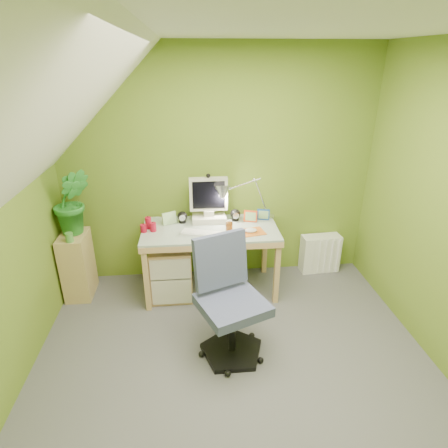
{
  "coord_description": "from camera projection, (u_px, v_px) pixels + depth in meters",
  "views": [
    {
      "loc": [
        -0.31,
        -2.11,
        2.24
      ],
      "look_at": [
        0.0,
        1.0,
        0.85
      ],
      "focal_mm": 30.0,
      "sensor_mm": 36.0,
      "label": 1
    }
  ],
  "objects": [
    {
      "name": "slope_ceiling",
      "position": [
        58.0,
        137.0,
        2.02
      ],
      "size": [
        1.1,
        3.2,
        1.1
      ],
      "primitive_type": "cube",
      "color": "white",
      "rests_on": "wall_left"
    },
    {
      "name": "speaker_right",
      "position": [
        235.0,
        215.0,
        3.82
      ],
      "size": [
        0.12,
        0.12,
        0.12
      ],
      "primitive_type": null,
      "rotation": [
        0.0,
        0.0,
        0.19
      ],
      "color": "black",
      "rests_on": "desk"
    },
    {
      "name": "desk",
      "position": [
        211.0,
        259.0,
        3.82
      ],
      "size": [
        1.33,
        0.68,
        0.71
      ],
      "primitive_type": null,
      "rotation": [
        0.0,
        0.0,
        -0.01
      ],
      "color": "tan",
      "rests_on": "floor"
    },
    {
      "name": "desk_lamp",
      "position": [
        253.0,
        189.0,
        3.75
      ],
      "size": [
        0.64,
        0.33,
        0.66
      ],
      "primitive_type": null,
      "rotation": [
        0.0,
        0.0,
        -0.11
      ],
      "color": "silver",
      "rests_on": "desk"
    },
    {
      "name": "side_ledge",
      "position": [
        78.0,
        265.0,
        3.76
      ],
      "size": [
        0.25,
        0.39,
        0.67
      ],
      "primitive_type": "cube",
      "color": "tan",
      "rests_on": "floor"
    },
    {
      "name": "radiator",
      "position": [
        320.0,
        253.0,
        4.24
      ],
      "size": [
        0.44,
        0.2,
        0.43
      ],
      "primitive_type": "cube",
      "rotation": [
        0.0,
        0.0,
        0.07
      ],
      "color": "white",
      "rests_on": "floor"
    },
    {
      "name": "ceiling",
      "position": [
        243.0,
        24.0,
        1.88
      ],
      "size": [
        3.2,
        3.2,
        0.01
      ],
      "primitive_type": "cube",
      "color": "white",
      "rests_on": "wall_back"
    },
    {
      "name": "monitor",
      "position": [
        209.0,
        198.0,
        3.74
      ],
      "size": [
        0.36,
        0.21,
        0.49
      ],
      "primitive_type": null,
      "rotation": [
        0.0,
        0.0,
        -0.0
      ],
      "color": "beige",
      "rests_on": "desk"
    },
    {
      "name": "wall_back",
      "position": [
        218.0,
        169.0,
        3.82
      ],
      "size": [
        3.2,
        0.01,
        2.4
      ],
      "primitive_type": "cube",
      "color": "olive",
      "rests_on": "floor"
    },
    {
      "name": "candle_cluster",
      "position": [
        148.0,
        225.0,
        3.61
      ],
      "size": [
        0.16,
        0.14,
        0.12
      ],
      "primitive_type": null,
      "rotation": [
        0.0,
        0.0,
        0.03
      ],
      "color": "#A80E27",
      "rests_on": "desk"
    },
    {
      "name": "task_chair",
      "position": [
        232.0,
        303.0,
        2.91
      ],
      "size": [
        0.72,
        0.72,
        1.0
      ],
      "primitive_type": null,
      "rotation": [
        0.0,
        0.0,
        0.39
      ],
      "color": "#444B6F",
      "rests_on": "floor"
    },
    {
      "name": "amber_tumbler",
      "position": [
        229.0,
        227.0,
        3.6
      ],
      "size": [
        0.07,
        0.07,
        0.09
      ],
      "primitive_type": "cylinder",
      "rotation": [
        0.0,
        0.0,
        -0.03
      ],
      "color": "brown",
      "rests_on": "desk"
    },
    {
      "name": "mousepad",
      "position": [
        251.0,
        232.0,
        3.58
      ],
      "size": [
        0.29,
        0.23,
        0.01
      ],
      "primitive_type": "cube",
      "rotation": [
        0.0,
        0.0,
        0.2
      ],
      "color": "#BF601D",
      "rests_on": "desk"
    },
    {
      "name": "photo_frame_blue",
      "position": [
        263.0,
        214.0,
        3.85
      ],
      "size": [
        0.13,
        0.05,
        0.11
      ],
      "primitive_type": "cube",
      "rotation": [
        0.0,
        0.0,
        -0.26
      ],
      "color": "navy",
      "rests_on": "desk"
    },
    {
      "name": "mouse",
      "position": [
        251.0,
        230.0,
        3.58
      ],
      "size": [
        0.14,
        0.1,
        0.04
      ],
      "primitive_type": "ellipsoid",
      "rotation": [
        0.0,
        0.0,
        0.21
      ],
      "color": "silver",
      "rests_on": "mousepad"
    },
    {
      "name": "green_cup",
      "position": [
        69.0,
        237.0,
        3.47
      ],
      "size": [
        0.07,
        0.07,
        0.09
      ],
      "primitive_type": "cylinder",
      "rotation": [
        0.0,
        0.0,
        0.03
      ],
      "color": "#4E903C",
      "rests_on": "side_ledge"
    },
    {
      "name": "floor",
      "position": [
        237.0,
        379.0,
        2.86
      ],
      "size": [
        3.2,
        3.2,
        0.01
      ],
      "primitive_type": "cube",
      "color": "#57575D",
      "rests_on": "ground"
    },
    {
      "name": "keyboard",
      "position": [
        203.0,
        233.0,
        3.54
      ],
      "size": [
        0.42,
        0.25,
        0.02
      ],
      "primitive_type": "cube",
      "rotation": [
        0.0,
        0.0,
        -0.34
      ],
      "color": "silver",
      "rests_on": "desk"
    },
    {
      "name": "speaker_left",
      "position": [
        182.0,
        217.0,
        3.77
      ],
      "size": [
        0.12,
        0.12,
        0.12
      ],
      "primitive_type": null,
      "rotation": [
        0.0,
        0.0,
        0.23
      ],
      "color": "black",
      "rests_on": "desk"
    },
    {
      "name": "potted_plant",
      "position": [
        72.0,
        202.0,
        3.54
      ],
      "size": [
        0.41,
        0.36,
        0.64
      ],
      "primitive_type": "imported",
      "rotation": [
        0.0,
        0.0,
        0.25
      ],
      "color": "#2A7E2A",
      "rests_on": "side_ledge"
    },
    {
      "name": "photo_frame_red",
      "position": [
        250.0,
        216.0,
        3.8
      ],
      "size": [
        0.14,
        0.06,
        0.12
      ],
      "primitive_type": "cube",
      "rotation": [
        0.0,
        0.0,
        -0.3
      ],
      "color": "#CB4015",
      "rests_on": "desk"
    },
    {
      "name": "photo_frame_green",
      "position": [
        169.0,
        218.0,
        3.74
      ],
      "size": [
        0.14,
        0.08,
        0.12
      ],
      "primitive_type": "cube",
      "rotation": [
        0.0,
        0.0,
        0.46
      ],
      "color": "#A1C98A",
      "rests_on": "desk"
    }
  ]
}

